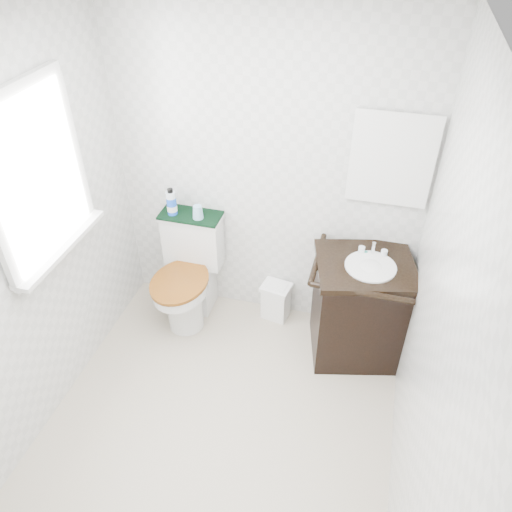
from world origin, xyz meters
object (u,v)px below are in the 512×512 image
at_px(toilet, 190,277).
at_px(mouthwash_bottle, 171,203).
at_px(vanity, 359,307).
at_px(cup, 198,212).
at_px(trash_bin, 276,301).

relative_size(toilet, mouthwash_bottle, 4.11).
distance_m(vanity, cup, 1.34).
xyz_separation_m(vanity, cup, (-1.23, 0.16, 0.49)).
bearing_deg(vanity, cup, 172.79).
bearing_deg(cup, trash_bin, 3.92).
xyz_separation_m(toilet, mouthwash_bottle, (-0.13, 0.10, 0.60)).
height_order(vanity, trash_bin, vanity).
bearing_deg(toilet, trash_bin, 11.54).
distance_m(toilet, vanity, 1.31).
bearing_deg(mouthwash_bottle, trash_bin, 2.61).
bearing_deg(toilet, mouthwash_bottle, 142.27).
bearing_deg(trash_bin, mouthwash_bottle, -177.39).
bearing_deg(trash_bin, cup, -176.08).
relative_size(toilet, vanity, 0.93).
xyz_separation_m(vanity, mouthwash_bottle, (-1.44, 0.16, 0.54)).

